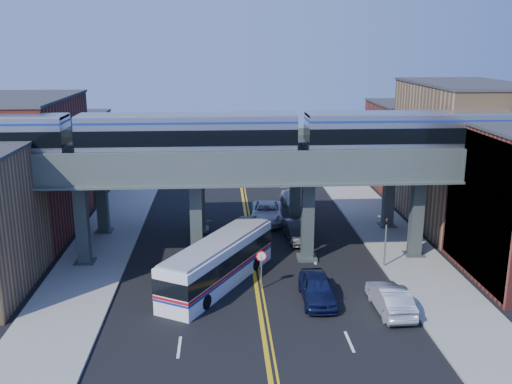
# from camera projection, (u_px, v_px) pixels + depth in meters

# --- Properties ---
(ground) EXTENTS (120.00, 120.00, 0.00)m
(ground) POSITION_uv_depth(u_px,v_px,m) (260.00, 310.00, 33.87)
(ground) COLOR black
(ground) RESTS_ON ground
(sidewalk_west) EXTENTS (5.00, 70.00, 0.16)m
(sidewalk_west) POSITION_uv_depth(u_px,v_px,m) (98.00, 253.00, 42.80)
(sidewalk_west) COLOR gray
(sidewalk_west) RESTS_ON ground
(sidewalk_east) EXTENTS (5.00, 70.00, 0.16)m
(sidewalk_east) POSITION_uv_depth(u_px,v_px,m) (399.00, 246.00, 44.19)
(sidewalk_east) COLOR gray
(sidewalk_east) RESTS_ON ground
(building_west_b) EXTENTS (8.00, 14.00, 11.00)m
(building_west_b) POSITION_uv_depth(u_px,v_px,m) (22.00, 167.00, 46.79)
(building_west_b) COLOR maroon
(building_west_b) RESTS_ON ground
(building_west_c) EXTENTS (8.00, 10.00, 8.00)m
(building_west_c) POSITION_uv_depth(u_px,v_px,m) (65.00, 155.00, 59.72)
(building_west_c) COLOR #99784F
(building_west_c) RESTS_ON ground
(building_east_b) EXTENTS (8.00, 14.00, 12.00)m
(building_east_b) POSITION_uv_depth(u_px,v_px,m) (462.00, 156.00, 48.89)
(building_east_b) COLOR #99784F
(building_east_b) RESTS_ON ground
(building_east_c) EXTENTS (8.00, 10.00, 9.00)m
(building_east_c) POSITION_uv_depth(u_px,v_px,m) (411.00, 146.00, 61.82)
(building_east_c) COLOR maroon
(building_east_c) RESTS_ON ground
(mural_panel) EXTENTS (0.10, 9.50, 9.50)m
(mural_panel) POSITION_uv_depth(u_px,v_px,m) (477.00, 210.00, 37.39)
(mural_panel) COLOR teal
(mural_panel) RESTS_ON ground
(elevated_viaduct_near) EXTENTS (52.00, 3.60, 7.40)m
(elevated_viaduct_near) POSITION_uv_depth(u_px,v_px,m) (252.00, 174.00, 39.94)
(elevated_viaduct_near) COLOR #3D4744
(elevated_viaduct_near) RESTS_ON ground
(elevated_viaduct_far) EXTENTS (52.00, 3.60, 7.40)m
(elevated_viaduct_far) POSITION_uv_depth(u_px,v_px,m) (247.00, 155.00, 46.70)
(elevated_viaduct_far) COLOR #3D4744
(elevated_viaduct_far) RESTS_ON ground
(transit_train) EXTENTS (45.91, 2.88, 3.35)m
(transit_train) POSITION_uv_depth(u_px,v_px,m) (188.00, 136.00, 38.98)
(transit_train) COLOR black
(transit_train) RESTS_ON elevated_viaduct_near
(stop_sign) EXTENTS (0.76, 0.09, 2.63)m
(stop_sign) POSITION_uv_depth(u_px,v_px,m) (261.00, 263.00, 36.33)
(stop_sign) COLOR slate
(stop_sign) RESTS_ON ground
(traffic_signal) EXTENTS (0.15, 0.18, 4.10)m
(traffic_signal) POSITION_uv_depth(u_px,v_px,m) (386.00, 237.00, 39.63)
(traffic_signal) COLOR slate
(traffic_signal) RESTS_ON ground
(transit_bus) EXTENTS (7.68, 10.96, 2.88)m
(transit_bus) POSITION_uv_depth(u_px,v_px,m) (219.00, 263.00, 37.20)
(transit_bus) COLOR white
(transit_bus) RESTS_ON ground
(car_lane_a) EXTENTS (2.04, 4.95, 1.68)m
(car_lane_a) POSITION_uv_depth(u_px,v_px,m) (317.00, 288.00, 34.87)
(car_lane_a) COLOR #10173B
(car_lane_a) RESTS_ON ground
(car_lane_b) EXTENTS (2.07, 4.87, 1.56)m
(car_lane_b) POSITION_uv_depth(u_px,v_px,m) (297.00, 231.00, 45.61)
(car_lane_b) COLOR #323335
(car_lane_b) RESTS_ON ground
(car_lane_c) EXTENTS (3.26, 6.15, 1.65)m
(car_lane_c) POSITION_uv_depth(u_px,v_px,m) (267.00, 212.00, 50.42)
(car_lane_c) COLOR silver
(car_lane_c) RESTS_ON ground
(car_lane_d) EXTENTS (2.52, 5.26, 1.48)m
(car_lane_d) POSITION_uv_depth(u_px,v_px,m) (294.00, 199.00, 54.98)
(car_lane_d) COLOR #A5A5AA
(car_lane_d) RESTS_ON ground
(car_parked_curb) EXTENTS (1.85, 4.93, 1.61)m
(car_parked_curb) POSITION_uv_depth(u_px,v_px,m) (390.00, 299.00, 33.53)
(car_parked_curb) COLOR #A6A5AA
(car_parked_curb) RESTS_ON ground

